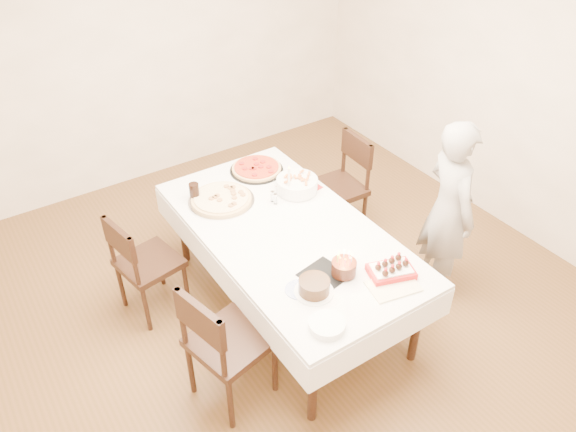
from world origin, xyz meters
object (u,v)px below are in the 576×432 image
person (448,210)px  birthday_cake (344,264)px  layer_cake (314,287)px  pasta_bowl (297,185)px  chair_left_savory (149,263)px  pizza_white (221,199)px  strawberry_box (391,270)px  chair_right_savory (336,188)px  taper_candle (289,182)px  dining_table (288,269)px  chair_left_dessert (230,341)px  cola_glass (194,192)px  pizza_pepperoni (257,168)px

person → birthday_cake: (-1.11, -0.12, 0.10)m
layer_cake → pasta_bowl: bearing=61.0°
chair_left_savory → pizza_white: bearing=171.0°
birthday_cake → strawberry_box: birthday_cake is taller
chair_right_savory → taper_candle: taper_candle is taller
layer_cake → chair_right_savory: bearing=47.0°
dining_table → layer_cake: (-0.22, -0.62, 0.43)m
chair_right_savory → taper_candle: (-0.66, -0.23, 0.43)m
chair_left_dessert → dining_table: bearing=-160.6°
cola_glass → strawberry_box: (0.68, -1.48, -0.03)m
chair_right_savory → birthday_cake: size_ratio=5.76×
chair_left_dessert → person: 1.92m
chair_left_savory → pizza_pepperoni: bearing=-177.6°
person → layer_cake: person is taller
dining_table → strawberry_box: (0.29, -0.77, 0.41)m
taper_candle → layer_cake: (-0.45, -0.95, -0.10)m
pizza_pepperoni → dining_table: bearing=-105.5°
dining_table → chair_left_dessert: 0.90m
layer_cake → strawberry_box: 0.53m
person → chair_left_savory: bearing=78.4°
chair_left_dessert → person: bearing=167.3°
pizza_white → pasta_bowl: size_ratio=1.58×
chair_right_savory → chair_left_dessert: size_ratio=0.96×
layer_cake → person: bearing=6.5°
pasta_bowl → taper_candle: size_ratio=1.09×
cola_glass → birthday_cake: bearing=-71.9°
chair_right_savory → pasta_bowl: chair_right_savory is taller
pizza_white → birthday_cake: (0.27, -1.17, 0.07)m
layer_cake → strawberry_box: layer_cake is taller
dining_table → chair_left_dessert: bearing=-147.7°
dining_table → pizza_pepperoni: 0.93m
pizza_pepperoni → pasta_bowl: size_ratio=1.37×
chair_left_dessert → strawberry_box: (1.05, -0.29, 0.30)m
dining_table → pizza_white: (-0.23, 0.58, 0.40)m
pizza_white → taper_candle: size_ratio=1.72×
chair_right_savory → pizza_white: bearing=-178.6°
taper_candle → cola_glass: taper_candle is taller
chair_left_savory → birthday_cake: (0.92, -1.16, 0.39)m
chair_right_savory → birthday_cake: (-0.84, -1.15, 0.37)m
pizza_white → taper_candle: bearing=-28.9°
chair_right_savory → pizza_white: size_ratio=1.84×
chair_left_dessert → pizza_white: chair_left_dessert is taller
pizza_white → cola_glass: cola_glass is taller
person → dining_table: bearing=83.3°
chair_right_savory → strawberry_box: (-0.59, -1.32, 0.31)m
chair_left_savory → person: size_ratio=0.60×
person → strawberry_box: (-0.85, -0.30, 0.04)m
chair_left_dessert → chair_right_savory: bearing=-160.6°
dining_table → strawberry_box: strawberry_box is taller
pizza_white → layer_cake: bearing=-89.5°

